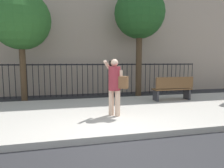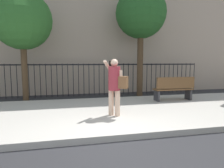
# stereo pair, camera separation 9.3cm
# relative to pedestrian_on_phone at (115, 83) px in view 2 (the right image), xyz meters

# --- Properties ---
(ground_plane) EXTENTS (60.00, 60.00, 0.00)m
(ground_plane) POSITION_rel_pedestrian_on_phone_xyz_m (-0.42, -1.51, -1.10)
(ground_plane) COLOR #28282B
(sidewalk) EXTENTS (28.00, 4.40, 0.15)m
(sidewalk) POSITION_rel_pedestrian_on_phone_xyz_m (-0.42, 0.69, -1.02)
(sidewalk) COLOR #B2ADA3
(sidewalk) RESTS_ON ground
(iron_fence) EXTENTS (12.03, 0.04, 1.60)m
(iron_fence) POSITION_rel_pedestrian_on_phone_xyz_m (-0.42, 4.39, -0.07)
(iron_fence) COLOR black
(iron_fence) RESTS_ON ground
(pedestrian_on_phone) EXTENTS (0.71, 0.64, 1.63)m
(pedestrian_on_phone) POSITION_rel_pedestrian_on_phone_xyz_m (0.00, 0.00, 0.00)
(pedestrian_on_phone) COLOR beige
(pedestrian_on_phone) RESTS_ON sidewalk
(street_bench) EXTENTS (1.60, 0.45, 0.95)m
(street_bench) POSITION_rel_pedestrian_on_phone_xyz_m (2.81, 1.65, -0.45)
(street_bench) COLOR brown
(street_bench) RESTS_ON sidewalk
(street_tree_near) EXTENTS (2.39, 2.39, 4.57)m
(street_tree_near) POSITION_rel_pedestrian_on_phone_xyz_m (-3.07, 3.40, 2.25)
(street_tree_near) COLOR #4C3823
(street_tree_near) RESTS_ON ground
(street_tree_mid) EXTENTS (2.41, 2.41, 5.20)m
(street_tree_mid) POSITION_rel_pedestrian_on_phone_xyz_m (2.15, 3.78, 2.86)
(street_tree_mid) COLOR #4C3823
(street_tree_mid) RESTS_ON ground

